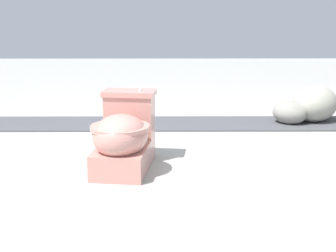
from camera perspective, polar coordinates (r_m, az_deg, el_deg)
ground_plane at (r=3.33m, az=-9.86°, el=-4.76°), size 14.00×14.00×0.00m
gravel_strip at (r=4.42m, az=-0.98°, el=0.29°), size 0.56×8.00×0.01m
toilet at (r=3.17m, az=-5.44°, el=-1.42°), size 0.67×0.45×0.52m
boulder_near at (r=4.56m, az=14.65°, el=1.60°), size 0.40×0.42×0.22m
boulder_far at (r=4.71m, az=17.50°, el=2.59°), size 0.62×0.63×0.35m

